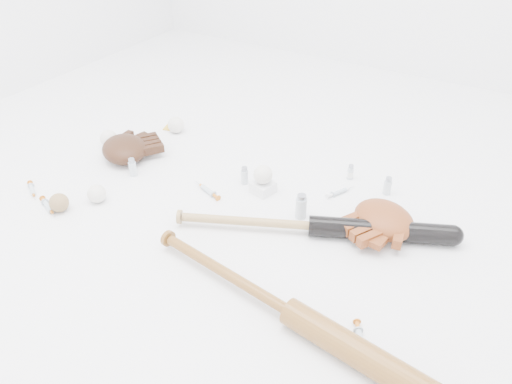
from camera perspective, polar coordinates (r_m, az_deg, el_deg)
The scene contains 22 objects.
bat_dark at distance 1.59m, azimuth 6.42°, elevation -3.86°, with size 0.92×0.07×0.07m, color black, non-canonical shape.
bat_wood at distance 1.32m, azimuth 4.07°, elevation -13.59°, with size 1.00×0.07×0.07m, color brown, non-canonical shape.
glove_dark at distance 2.04m, azimuth -14.82°, elevation 4.81°, with size 0.25×0.25×0.09m, color #321A0D, non-canonical shape.
glove_tan at distance 1.65m, azimuth 14.40°, elevation -3.00°, with size 0.25×0.25×0.09m, color brown, non-canonical shape.
trading_card at distance 2.27m, azimuth -9.46°, elevation 7.44°, with size 0.06×0.09×0.00m, color gold.
pedestal at distance 1.78m, azimuth 0.79°, elevation 0.54°, with size 0.07×0.07×0.04m, color white.
baseball_on_pedestal at distance 1.75m, azimuth 0.81°, elevation 2.01°, with size 0.07×0.07×0.07m, color silver.
baseball_left at distance 2.15m, azimuth -16.46°, elevation 5.87°, with size 0.07×0.07×0.07m, color silver.
baseball_upper at distance 2.20m, azimuth -9.14°, elevation 7.57°, with size 0.07×0.07×0.07m, color silver.
baseball_mid at distance 1.82m, azimuth -17.74°, elevation -0.19°, with size 0.06×0.06×0.06m, color silver.
baseball_aged at distance 1.81m, azimuth -21.59°, elevation -1.14°, with size 0.07×0.07×0.07m, color olive.
syringe_0 at distance 1.85m, azimuth -22.68°, elevation -1.55°, with size 0.15×0.03×0.02m, color #ADBCC6, non-canonical shape.
syringe_1 at distance 1.80m, azimuth -5.54°, elevation 0.18°, with size 0.15×0.03×0.02m, color #ADBCC6, non-canonical shape.
syringe_2 at distance 1.81m, azimuth 9.51°, elevation 0.00°, with size 0.13×0.02×0.02m, color #ADBCC6, non-canonical shape.
syringe_3 at distance 1.32m, azimuth 11.81°, elevation -16.36°, with size 0.15×0.03×0.02m, color #ADBCC6, non-canonical shape.
syringe_4 at distance 1.75m, azimuth 14.69°, elevation -2.01°, with size 0.15×0.03×0.02m, color #ADBCC6, non-canonical shape.
syringe_5 at distance 1.96m, azimuth -24.21°, elevation 0.20°, with size 0.14×0.02×0.02m, color #ADBCC6, non-canonical shape.
vial_0 at distance 1.89m, azimuth 10.75°, elevation 2.27°, with size 0.02×0.02×0.06m, color silver.
vial_1 at distance 1.83m, azimuth 14.82°, elevation 0.71°, with size 0.03×0.03×0.07m, color silver.
vial_2 at distance 1.82m, azimuth -1.32°, elevation 1.91°, with size 0.03×0.03×0.07m, color silver.
vial_3 at distance 1.66m, azimuth 5.19°, elevation -1.61°, with size 0.04×0.04×0.09m, color silver.
vial_4 at distance 1.93m, azimuth -13.93°, elevation 2.79°, with size 0.03×0.03×0.07m, color silver.
Camera 1 is at (0.75, -1.17, 1.02)m, focal length 35.00 mm.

